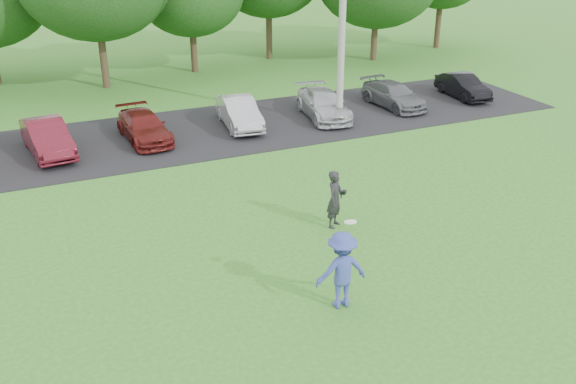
% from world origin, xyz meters
% --- Properties ---
extents(ground, '(100.00, 100.00, 0.00)m').
position_xyz_m(ground, '(0.00, 0.00, 0.00)').
color(ground, '#296B1E').
rests_on(ground, ground).
extents(parking_lot, '(32.00, 6.50, 0.03)m').
position_xyz_m(parking_lot, '(0.00, 13.00, 0.01)').
color(parking_lot, black).
rests_on(parking_lot, ground).
extents(utility_pole, '(0.28, 0.28, 9.75)m').
position_xyz_m(utility_pole, '(5.92, 11.64, 4.88)').
color(utility_pole, gray).
rests_on(utility_pole, ground).
extents(frisbee_player, '(1.25, 0.78, 2.22)m').
position_xyz_m(frisbee_player, '(-0.29, -0.15, 0.94)').
color(frisbee_player, '#364298').
rests_on(frisbee_player, ground).
extents(camera_bystander, '(0.73, 0.71, 1.69)m').
position_xyz_m(camera_bystander, '(1.42, 3.44, 0.85)').
color(camera_bystander, black).
rests_on(camera_bystander, ground).
extents(parked_cars, '(28.45, 4.80, 1.25)m').
position_xyz_m(parked_cars, '(-2.31, 12.82, 0.61)').
color(parked_cars, white).
rests_on(parked_cars, parking_lot).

